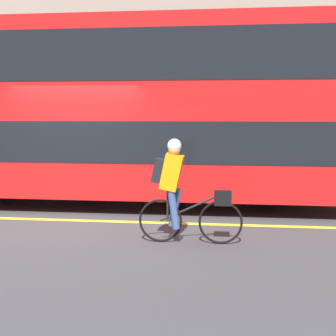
{
  "coord_description": "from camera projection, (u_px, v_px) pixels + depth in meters",
  "views": [
    {
      "loc": [
        2.88,
        -8.18,
        2.02
      ],
      "look_at": [
        1.87,
        0.1,
        1.0
      ],
      "focal_mm": 50.0,
      "sensor_mm": 36.0,
      "label": 1
    }
  ],
  "objects": [
    {
      "name": "bus",
      "position": [
        134.0,
        106.0,
        9.91
      ],
      "size": [
        9.23,
        2.46,
        3.84
      ],
      "color": "black",
      "rests_on": "ground_plane"
    },
    {
      "name": "building_facade",
      "position": [
        129.0,
        53.0,
        13.95
      ],
      "size": [
        60.0,
        0.3,
        7.49
      ],
      "color": "gray",
      "rests_on": "ground_plane"
    },
    {
      "name": "sidewalk_curb",
      "position": [
        122.0,
        180.0,
        13.29
      ],
      "size": [
        60.0,
        1.94,
        0.16
      ],
      "color": "#A8A399",
      "rests_on": "ground_plane"
    },
    {
      "name": "road_center_line",
      "position": [
        68.0,
        220.0,
        8.69
      ],
      "size": [
        50.0,
        0.14,
        0.01
      ],
      "primitive_type": "cube",
      "color": "yellow",
      "rests_on": "ground_plane"
    },
    {
      "name": "ground_plane",
      "position": [
        67.0,
        221.0,
        8.65
      ],
      "size": [
        80.0,
        80.0,
        0.0
      ],
      "primitive_type": "plane",
      "color": "#38383A"
    },
    {
      "name": "cyclist_on_bike",
      "position": [
        179.0,
        187.0,
        7.11
      ],
      "size": [
        1.6,
        0.32,
        1.6
      ],
      "color": "black",
      "rests_on": "ground_plane"
    }
  ]
}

